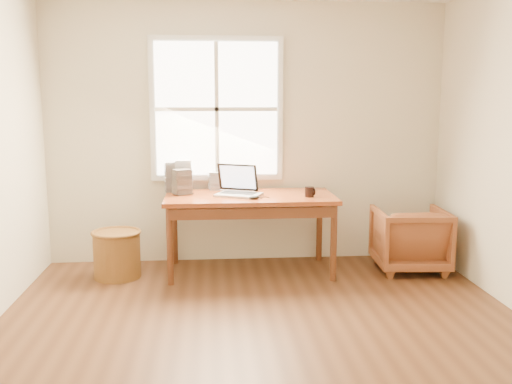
{
  "coord_description": "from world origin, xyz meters",
  "views": [
    {
      "loc": [
        -0.38,
        -3.51,
        1.66
      ],
      "look_at": [
        0.05,
        1.65,
        0.8
      ],
      "focal_mm": 40.0,
      "sensor_mm": 36.0,
      "label": 1
    }
  ],
  "objects_px": {
    "coffee_mug": "(309,192)",
    "cd_stack_a": "(183,176)",
    "armchair": "(410,239)",
    "laptop": "(239,178)",
    "wicker_stool": "(117,255)",
    "desk": "(250,197)"
  },
  "relations": [
    {
      "from": "desk",
      "to": "wicker_stool",
      "type": "distance_m",
      "value": 1.36
    },
    {
      "from": "armchair",
      "to": "cd_stack_a",
      "type": "height_order",
      "value": "cd_stack_a"
    },
    {
      "from": "cd_stack_a",
      "to": "armchair",
      "type": "bearing_deg",
      "value": -8.92
    },
    {
      "from": "laptop",
      "to": "cd_stack_a",
      "type": "height_order",
      "value": "laptop"
    },
    {
      "from": "laptop",
      "to": "coffee_mug",
      "type": "relative_size",
      "value": 4.95
    },
    {
      "from": "wicker_stool",
      "to": "coffee_mug",
      "type": "distance_m",
      "value": 1.89
    },
    {
      "from": "wicker_stool",
      "to": "laptop",
      "type": "relative_size",
      "value": 0.92
    },
    {
      "from": "desk",
      "to": "wicker_stool",
      "type": "bearing_deg",
      "value": -176.55
    },
    {
      "from": "desk",
      "to": "coffee_mug",
      "type": "xyz_separation_m",
      "value": [
        0.55,
        -0.14,
        0.07
      ]
    },
    {
      "from": "desk",
      "to": "wicker_stool",
      "type": "height_order",
      "value": "desk"
    },
    {
      "from": "cd_stack_a",
      "to": "desk",
      "type": "bearing_deg",
      "value": -22.71
    },
    {
      "from": "laptop",
      "to": "coffee_mug",
      "type": "bearing_deg",
      "value": 15.28
    },
    {
      "from": "desk",
      "to": "cd_stack_a",
      "type": "relative_size",
      "value": 5.16
    },
    {
      "from": "laptop",
      "to": "desk",
      "type": "bearing_deg",
      "value": 40.37
    },
    {
      "from": "laptop",
      "to": "coffee_mug",
      "type": "distance_m",
      "value": 0.67
    },
    {
      "from": "coffee_mug",
      "to": "cd_stack_a",
      "type": "relative_size",
      "value": 0.31
    },
    {
      "from": "desk",
      "to": "coffee_mug",
      "type": "relative_size",
      "value": 16.86
    },
    {
      "from": "desk",
      "to": "laptop",
      "type": "xyz_separation_m",
      "value": [
        -0.11,
        -0.03,
        0.19
      ]
    },
    {
      "from": "desk",
      "to": "cd_stack_a",
      "type": "bearing_deg",
      "value": 157.29
    },
    {
      "from": "laptop",
      "to": "coffee_mug",
      "type": "height_order",
      "value": "laptop"
    },
    {
      "from": "wicker_stool",
      "to": "laptop",
      "type": "distance_m",
      "value": 1.34
    },
    {
      "from": "coffee_mug",
      "to": "cd_stack_a",
      "type": "height_order",
      "value": "cd_stack_a"
    }
  ]
}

